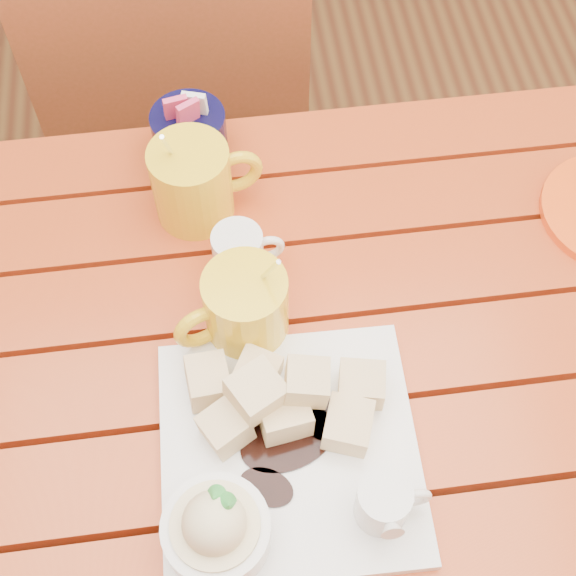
{
  "coord_description": "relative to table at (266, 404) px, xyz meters",
  "views": [
    {
      "loc": [
        -0.03,
        -0.41,
        1.6
      ],
      "look_at": [
        0.04,
        0.06,
        0.82
      ],
      "focal_mm": 50.0,
      "sensor_mm": 36.0,
      "label": 1
    }
  ],
  "objects": [
    {
      "name": "sugar_caddy",
      "position": [
        -0.06,
        0.34,
        0.15
      ],
      "size": [
        0.1,
        0.1,
        0.11
      ],
      "color": "black",
      "rests_on": "table"
    },
    {
      "name": "ground",
      "position": [
        0.0,
        -0.0,
        -0.64
      ],
      "size": [
        5.0,
        5.0,
        0.0
      ],
      "primitive_type": "plane",
      "color": "#5A2C19",
      "rests_on": "ground"
    },
    {
      "name": "chair_far",
      "position": [
        -0.09,
        0.66,
        -0.13
      ],
      "size": [
        0.44,
        0.44,
        0.92
      ],
      "rotation": [
        0.0,
        0.0,
        3.14
      ],
      "color": "brown",
      "rests_on": "ground"
    },
    {
      "name": "dessert_plate",
      "position": [
        -0.0,
        -0.13,
        0.14
      ],
      "size": [
        0.29,
        0.29,
        0.11
      ],
      "rotation": [
        0.0,
        0.0,
        -0.03
      ],
      "color": "white",
      "rests_on": "table"
    },
    {
      "name": "coffee_mug_left",
      "position": [
        -0.02,
        0.05,
        0.16
      ],
      "size": [
        0.14,
        0.1,
        0.16
      ],
      "rotation": [
        0.0,
        0.0,
        0.34
      ],
      "color": "yellow",
      "rests_on": "table"
    },
    {
      "name": "coffee_mug_right",
      "position": [
        -0.06,
        0.24,
        0.17
      ],
      "size": [
        0.14,
        0.1,
        0.17
      ],
      "rotation": [
        0.0,
        0.0,
        0.18
      ],
      "color": "yellow",
      "rests_on": "table"
    },
    {
      "name": "table",
      "position": [
        0.0,
        0.0,
        0.0
      ],
      "size": [
        1.2,
        0.79,
        0.75
      ],
      "color": "#AB3216",
      "rests_on": "ground"
    },
    {
      "name": "cream_pitcher",
      "position": [
        -0.01,
        0.14,
        0.15
      ],
      "size": [
        0.09,
        0.08,
        0.08
      ],
      "rotation": [
        0.0,
        0.0,
        0.09
      ],
      "color": "white",
      "rests_on": "table"
    }
  ]
}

